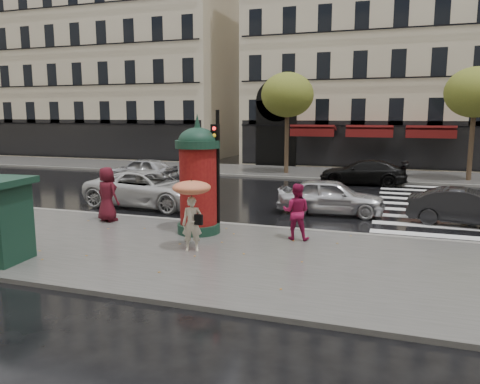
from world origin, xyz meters
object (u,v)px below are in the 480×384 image
(man_burgundy, at_px, (107,194))
(woman_umbrella, at_px, (192,203))
(traffic_light, at_px, (217,159))
(car_silver, at_px, (331,196))
(car_black, at_px, (363,172))
(woman_red, at_px, (296,212))
(car_darkgrey, at_px, (466,207))
(morris_column, at_px, (198,177))
(car_white, at_px, (149,189))
(car_far_silver, at_px, (142,170))

(man_burgundy, bearing_deg, woman_umbrella, 168.55)
(traffic_light, xyz_separation_m, car_silver, (3.04, 4.59, -1.80))
(car_black, bearing_deg, woman_red, -8.17)
(traffic_light, distance_m, car_darkgrey, 9.17)
(morris_column, xyz_separation_m, car_silver, (3.61, 4.82, -1.25))
(car_black, bearing_deg, car_darkgrey, 21.48)
(morris_column, distance_m, car_black, 14.22)
(car_black, bearing_deg, morris_column, -21.10)
(man_burgundy, relative_size, car_silver, 0.47)
(morris_column, relative_size, car_white, 0.69)
(man_burgundy, xyz_separation_m, car_far_silver, (-4.33, 9.84, -0.38))
(woman_umbrella, bearing_deg, car_white, 128.62)
(woman_umbrella, xyz_separation_m, car_silver, (2.93, 6.81, -0.77))
(woman_red, relative_size, car_silver, 0.41)
(man_burgundy, relative_size, car_white, 0.35)
(traffic_light, distance_m, car_silver, 5.80)
(car_black, distance_m, car_far_silver, 12.76)
(woman_red, xyz_separation_m, traffic_light, (-2.62, 0.06, 1.53))
(man_burgundy, height_order, morris_column, morris_column)
(car_silver, xyz_separation_m, car_far_silver, (-11.72, 5.48, 0.01))
(car_far_silver, bearing_deg, car_darkgrey, 77.10)
(car_darkgrey, relative_size, car_white, 0.71)
(man_burgundy, bearing_deg, traffic_light, -165.72)
(morris_column, height_order, car_far_silver, morris_column)
(car_white, bearing_deg, car_darkgrey, -84.08)
(car_white, height_order, car_far_silver, car_white)
(traffic_light, distance_m, car_far_silver, 13.42)
(woman_umbrella, bearing_deg, traffic_light, 92.80)
(man_burgundy, xyz_separation_m, traffic_light, (4.34, -0.23, 1.41))
(woman_umbrella, bearing_deg, car_black, 77.04)
(car_silver, distance_m, car_white, 7.70)
(car_silver, height_order, car_far_silver, car_far_silver)
(traffic_light, relative_size, car_white, 0.71)
(woman_umbrella, relative_size, car_black, 0.43)
(car_far_silver, bearing_deg, morris_column, 44.63)
(traffic_light, height_order, car_white, traffic_light)
(man_burgundy, height_order, car_black, man_burgundy)
(car_silver, distance_m, car_darkgrey, 4.88)
(car_far_silver, bearing_deg, traffic_light, 47.18)
(woman_umbrella, relative_size, morris_column, 0.54)
(car_silver, height_order, car_black, car_silver)
(man_burgundy, relative_size, car_darkgrey, 0.50)
(car_darkgrey, bearing_deg, woman_red, 135.44)
(woman_red, height_order, traffic_light, traffic_light)
(woman_umbrella, distance_m, car_darkgrey, 10.17)
(woman_umbrella, distance_m, woman_red, 3.35)
(woman_umbrella, distance_m, traffic_light, 2.45)
(car_white, bearing_deg, man_burgundy, -172.37)
(woman_red, relative_size, car_black, 0.36)
(traffic_light, height_order, car_far_silver, traffic_light)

